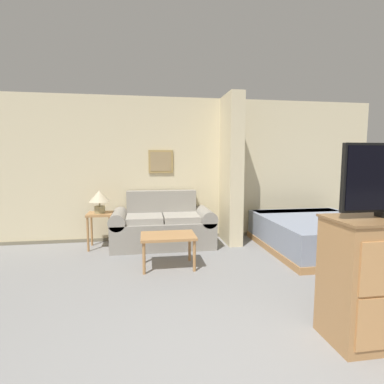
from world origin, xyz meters
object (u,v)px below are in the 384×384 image
(table_lamp, at_px, (99,198))
(bed, at_px, (318,233))
(coffee_table, at_px, (168,239))
(couch, at_px, (163,226))

(table_lamp, height_order, bed, table_lamp)
(coffee_table, xyz_separation_m, bed, (2.52, 0.45, -0.14))
(couch, xyz_separation_m, table_lamp, (-1.04, 0.01, 0.51))
(coffee_table, xyz_separation_m, table_lamp, (-1.05, 1.08, 0.45))
(table_lamp, distance_m, bed, 3.67)
(couch, bearing_deg, table_lamp, 179.68)
(coffee_table, height_order, table_lamp, table_lamp)
(coffee_table, distance_m, bed, 2.56)
(bed, bearing_deg, couch, 166.23)
(couch, distance_m, bed, 2.60)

